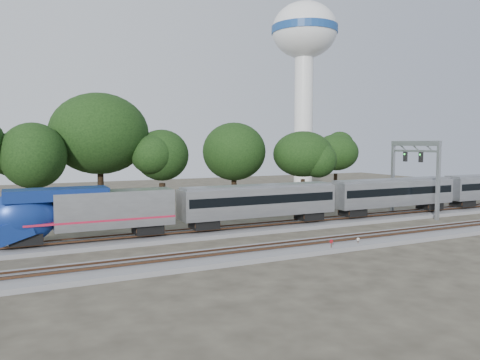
# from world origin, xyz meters

# --- Properties ---
(ground) EXTENTS (160.00, 160.00, 0.00)m
(ground) POSITION_xyz_m (0.00, 0.00, 0.00)
(ground) COLOR #383328
(ground) RESTS_ON ground
(track_far) EXTENTS (160.00, 5.00, 0.73)m
(track_far) POSITION_xyz_m (0.00, 6.00, 0.21)
(track_far) COLOR slate
(track_far) RESTS_ON ground
(track_near) EXTENTS (160.00, 5.00, 0.73)m
(track_near) POSITION_xyz_m (0.00, -4.00, 0.21)
(track_near) COLOR slate
(track_near) RESTS_ON ground
(switch_stand_red) EXTENTS (0.36, 0.07, 1.13)m
(switch_stand_red) POSITION_xyz_m (3.05, -5.89, 0.72)
(switch_stand_red) COLOR #512D19
(switch_stand_red) RESTS_ON ground
(switch_stand_white) EXTENTS (0.29, 0.06, 0.92)m
(switch_stand_white) POSITION_xyz_m (6.35, -5.52, 0.59)
(switch_stand_white) COLOR #512D19
(switch_stand_white) RESTS_ON ground
(switch_lever) EXTENTS (0.58, 0.48, 0.30)m
(switch_lever) POSITION_xyz_m (5.64, -5.20, 0.15)
(switch_lever) COLOR #512D19
(switch_lever) RESTS_ON ground
(water_tower) EXTENTS (14.83, 14.83, 41.04)m
(water_tower) POSITION_xyz_m (38.45, 51.52, 30.40)
(water_tower) COLOR silver
(water_tower) RESTS_ON ground
(signal_gantry) EXTENTS (0.68, 8.05, 9.79)m
(signal_gantry) POSITION_xyz_m (25.26, 6.00, 7.13)
(signal_gantry) COLOR gray
(signal_gantry) RESTS_ON ground
(tree_2) EXTENTS (8.21, 8.21, 11.57)m
(tree_2) POSITION_xyz_m (-19.51, 19.86, 8.05)
(tree_2) COLOR black
(tree_2) RESTS_ON ground
(tree_3) EXTENTS (10.86, 10.86, 15.31)m
(tree_3) POSITION_xyz_m (-11.63, 22.76, 10.67)
(tree_3) COLOR black
(tree_3) RESTS_ON ground
(tree_4) EXTENTS (8.05, 8.05, 11.35)m
(tree_4) POSITION_xyz_m (-4.10, 20.84, 7.90)
(tree_4) COLOR black
(tree_4) RESTS_ON ground
(tree_5) EXTENTS (8.42, 8.42, 11.88)m
(tree_5) POSITION_xyz_m (6.99, 22.24, 8.27)
(tree_5) COLOR black
(tree_5) RESTS_ON ground
(tree_6) EXTENTS (8.04, 8.04, 11.33)m
(tree_6) POSITION_xyz_m (16.34, 18.50, 7.89)
(tree_6) COLOR black
(tree_6) RESTS_ON ground
(tree_7) EXTENTS (8.03, 8.03, 11.32)m
(tree_7) POSITION_xyz_m (28.57, 26.69, 7.88)
(tree_7) COLOR black
(tree_7) RESTS_ON ground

